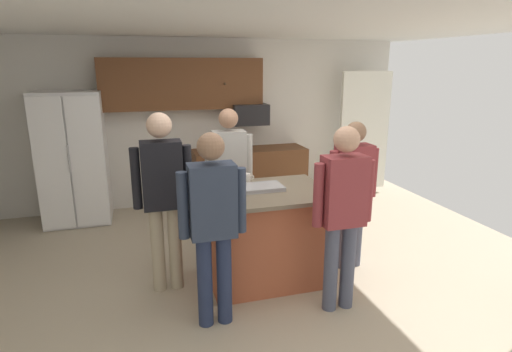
{
  "coord_description": "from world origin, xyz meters",
  "views": [
    {
      "loc": [
        -1.13,
        -3.78,
        2.21
      ],
      "look_at": [
        0.08,
        0.33,
        1.05
      ],
      "focal_mm": 29.01,
      "sensor_mm": 36.0,
      "label": 1
    }
  ],
  "objects_px": {
    "mug_ceramic_white": "(247,178)",
    "kitchen_island": "(264,235)",
    "glass_stout_tall": "(226,188)",
    "glass_pilsner": "(237,194)",
    "person_guest_left": "(163,190)",
    "person_guest_right": "(353,186)",
    "serving_tray": "(261,187)",
    "microwave_over_range": "(249,114)",
    "person_host_foreground": "(213,218)",
    "person_elder_center": "(229,170)",
    "mug_blue_stoneware": "(219,186)",
    "person_guest_by_door": "(343,208)",
    "refrigerator": "(73,158)"
  },
  "relations": [
    {
      "from": "mug_ceramic_white",
      "to": "kitchen_island",
      "type": "bearing_deg",
      "value": -74.02
    },
    {
      "from": "glass_stout_tall",
      "to": "glass_pilsner",
      "type": "xyz_separation_m",
      "value": [
        0.03,
        -0.3,
        0.02
      ]
    },
    {
      "from": "glass_stout_tall",
      "to": "mug_ceramic_white",
      "type": "xyz_separation_m",
      "value": [
        0.29,
        0.33,
        -0.01
      ]
    },
    {
      "from": "kitchen_island",
      "to": "person_guest_left",
      "type": "relative_size",
      "value": 0.73
    },
    {
      "from": "person_guest_right",
      "to": "glass_stout_tall",
      "type": "distance_m",
      "value": 1.39
    },
    {
      "from": "person_guest_left",
      "to": "serving_tray",
      "type": "distance_m",
      "value": 0.98
    },
    {
      "from": "mug_ceramic_white",
      "to": "glass_pilsner",
      "type": "bearing_deg",
      "value": -112.99
    },
    {
      "from": "microwave_over_range",
      "to": "person_host_foreground",
      "type": "xyz_separation_m",
      "value": [
        -1.17,
        -3.11,
        -0.47
      ]
    },
    {
      "from": "kitchen_island",
      "to": "person_elder_center",
      "type": "distance_m",
      "value": 0.98
    },
    {
      "from": "microwave_over_range",
      "to": "glass_pilsner",
      "type": "xyz_separation_m",
      "value": [
        -0.88,
        -2.76,
        -0.39
      ]
    },
    {
      "from": "person_host_foreground",
      "to": "microwave_over_range",
      "type": "bearing_deg",
      "value": 24.8
    },
    {
      "from": "kitchen_island",
      "to": "person_elder_center",
      "type": "bearing_deg",
      "value": 102.22
    },
    {
      "from": "mug_blue_stoneware",
      "to": "glass_stout_tall",
      "type": "height_order",
      "value": "glass_stout_tall"
    },
    {
      "from": "person_guest_right",
      "to": "person_elder_center",
      "type": "height_order",
      "value": "person_elder_center"
    },
    {
      "from": "mug_blue_stoneware",
      "to": "microwave_over_range",
      "type": "bearing_deg",
      "value": 67.62
    },
    {
      "from": "microwave_over_range",
      "to": "person_guest_left",
      "type": "relative_size",
      "value": 0.31
    },
    {
      "from": "person_guest_left",
      "to": "person_guest_by_door",
      "type": "relative_size",
      "value": 1.04
    },
    {
      "from": "person_guest_by_door",
      "to": "glass_stout_tall",
      "type": "relative_size",
      "value": 13.53
    },
    {
      "from": "person_guest_by_door",
      "to": "glass_pilsner",
      "type": "xyz_separation_m",
      "value": [
        -0.86,
        0.43,
        0.06
      ]
    },
    {
      "from": "person_guest_by_door",
      "to": "person_guest_left",
      "type": "bearing_deg",
      "value": 27.33
    },
    {
      "from": "person_elder_center",
      "to": "glass_stout_tall",
      "type": "height_order",
      "value": "person_elder_center"
    },
    {
      "from": "person_host_foreground",
      "to": "mug_ceramic_white",
      "type": "distance_m",
      "value": 1.12
    },
    {
      "from": "mug_ceramic_white",
      "to": "serving_tray",
      "type": "height_order",
      "value": "mug_ceramic_white"
    },
    {
      "from": "person_elder_center",
      "to": "glass_pilsner",
      "type": "bearing_deg",
      "value": -21.5
    },
    {
      "from": "mug_blue_stoneware",
      "to": "glass_pilsner",
      "type": "distance_m",
      "value": 0.45
    },
    {
      "from": "person_guest_by_door",
      "to": "person_guest_right",
      "type": "height_order",
      "value": "person_guest_by_door"
    },
    {
      "from": "person_guest_left",
      "to": "glass_pilsner",
      "type": "xyz_separation_m",
      "value": [
        0.64,
        -0.36,
        0.01
      ]
    },
    {
      "from": "refrigerator",
      "to": "microwave_over_range",
      "type": "distance_m",
      "value": 2.65
    },
    {
      "from": "kitchen_island",
      "to": "glass_stout_tall",
      "type": "relative_size",
      "value": 10.26
    },
    {
      "from": "mug_ceramic_white",
      "to": "glass_stout_tall",
      "type": "bearing_deg",
      "value": -132.03
    },
    {
      "from": "person_guest_left",
      "to": "glass_pilsner",
      "type": "distance_m",
      "value": 0.73
    },
    {
      "from": "person_guest_right",
      "to": "glass_pilsner",
      "type": "xyz_separation_m",
      "value": [
        -1.36,
        -0.29,
        0.12
      ]
    },
    {
      "from": "glass_pilsner",
      "to": "mug_ceramic_white",
      "type": "bearing_deg",
      "value": 67.01
    },
    {
      "from": "kitchen_island",
      "to": "glass_pilsner",
      "type": "bearing_deg",
      "value": -141.21
    },
    {
      "from": "kitchen_island",
      "to": "mug_blue_stoneware",
      "type": "distance_m",
      "value": 0.7
    },
    {
      "from": "microwave_over_range",
      "to": "glass_pilsner",
      "type": "height_order",
      "value": "microwave_over_range"
    },
    {
      "from": "refrigerator",
      "to": "serving_tray",
      "type": "bearing_deg",
      "value": -48.16
    },
    {
      "from": "person_guest_left",
      "to": "mug_blue_stoneware",
      "type": "relative_size",
      "value": 14.36
    },
    {
      "from": "person_guest_right",
      "to": "mug_ceramic_white",
      "type": "bearing_deg",
      "value": -16.93
    },
    {
      "from": "person_guest_right",
      "to": "glass_pilsner",
      "type": "relative_size",
      "value": 9.98
    },
    {
      "from": "person_guest_left",
      "to": "person_guest_right",
      "type": "bearing_deg",
      "value": 2.18
    },
    {
      "from": "refrigerator",
      "to": "person_elder_center",
      "type": "bearing_deg",
      "value": -38.93
    },
    {
      "from": "refrigerator",
      "to": "kitchen_island",
      "type": "relative_size",
      "value": 1.43
    },
    {
      "from": "microwave_over_range",
      "to": "mug_ceramic_white",
      "type": "height_order",
      "value": "microwave_over_range"
    },
    {
      "from": "person_guest_by_door",
      "to": "serving_tray",
      "type": "bearing_deg",
      "value": -0.99
    },
    {
      "from": "serving_tray",
      "to": "glass_pilsner",
      "type": "bearing_deg",
      "value": -134.52
    },
    {
      "from": "person_elder_center",
      "to": "serving_tray",
      "type": "xyz_separation_m",
      "value": [
        0.16,
        -0.76,
        -0.0
      ]
    },
    {
      "from": "person_elder_center",
      "to": "glass_stout_tall",
      "type": "distance_m",
      "value": 0.84
    },
    {
      "from": "person_guest_left",
      "to": "glass_stout_tall",
      "type": "height_order",
      "value": "person_guest_left"
    },
    {
      "from": "kitchen_island",
      "to": "person_guest_by_door",
      "type": "relative_size",
      "value": 0.76
    }
  ]
}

